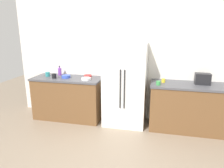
# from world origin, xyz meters

# --- Properties ---
(ground_plane) EXTENTS (9.91, 9.91, 0.00)m
(ground_plane) POSITION_xyz_m (0.00, 0.00, 0.00)
(ground_plane) COLOR gray
(kitchen_back_panel) EXTENTS (4.95, 0.10, 2.82)m
(kitchen_back_panel) POSITION_xyz_m (0.00, 1.67, 1.41)
(kitchen_back_panel) COLOR silver
(kitchen_back_panel) RESTS_ON ground_plane
(counter_left) EXTENTS (1.52, 0.66, 0.94)m
(counter_left) POSITION_xyz_m (-1.16, 1.30, 0.47)
(counter_left) COLOR brown
(counter_left) RESTS_ON ground_plane
(counter_right) EXTENTS (1.56, 0.66, 0.94)m
(counter_right) POSITION_xyz_m (1.42, 1.30, 0.47)
(counter_right) COLOR brown
(counter_right) RESTS_ON ground_plane
(refrigerator) EXTENTS (0.85, 0.66, 1.70)m
(refrigerator) POSITION_xyz_m (0.12, 1.29, 0.85)
(refrigerator) COLOR white
(refrigerator) RESTS_ON ground_plane
(toaster) EXTENTS (0.28, 0.18, 0.21)m
(toaster) POSITION_xyz_m (1.60, 1.37, 1.04)
(toaster) COLOR black
(toaster) RESTS_ON counter_right
(bottle_a) EXTENTS (0.08, 0.08, 0.22)m
(bottle_a) POSITION_xyz_m (-1.43, 1.48, 1.02)
(bottle_a) COLOR purple
(bottle_a) RESTS_ON counter_left
(cup_a) EXTENTS (0.07, 0.07, 0.07)m
(cup_a) POSITION_xyz_m (0.88, 1.34, 0.97)
(cup_a) COLOR yellow
(cup_a) RESTS_ON counter_right
(cup_b) EXTENTS (0.08, 0.08, 0.08)m
(cup_b) POSITION_xyz_m (0.78, 1.12, 0.97)
(cup_b) COLOR green
(cup_b) RESTS_ON counter_right
(cup_c) EXTENTS (0.09, 0.09, 0.10)m
(cup_c) POSITION_xyz_m (-1.41, 1.17, 0.99)
(cup_c) COLOR black
(cup_c) RESTS_ON counter_left
(cup_d) EXTENTS (0.10, 0.10, 0.09)m
(cup_d) POSITION_xyz_m (-1.65, 1.32, 0.98)
(cup_d) COLOR teal
(cup_d) RESTS_ON counter_left
(bowl_a) EXTENTS (0.20, 0.20, 0.05)m
(bowl_a) POSITION_xyz_m (-0.69, 1.18, 0.96)
(bowl_a) COLOR white
(bowl_a) RESTS_ON counter_left
(bowl_b) EXTENTS (0.19, 0.19, 0.06)m
(bowl_b) POSITION_xyz_m (-1.18, 1.27, 0.96)
(bowl_b) COLOR blue
(bowl_b) RESTS_ON counter_left
(bowl_c) EXTENTS (0.17, 0.17, 0.06)m
(bowl_c) POSITION_xyz_m (-0.73, 1.42, 0.96)
(bowl_c) COLOR red
(bowl_c) RESTS_ON counter_left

